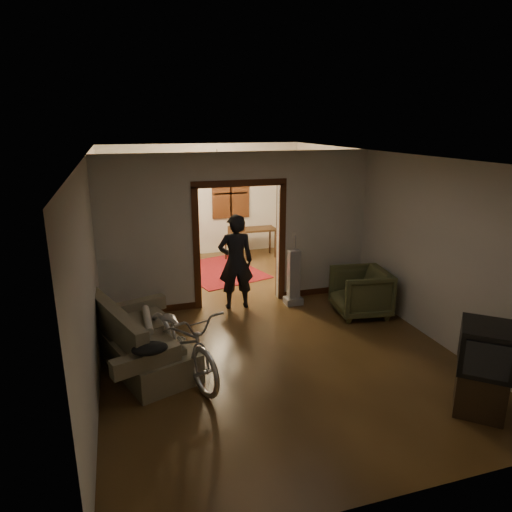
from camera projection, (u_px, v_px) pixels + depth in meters
name	position (u px, v px, depth m)	size (l,w,h in m)	color
floor	(251.00, 317.00, 8.02)	(5.00, 8.50, 0.01)	#3E2913
ceiling	(250.00, 154.00, 7.24)	(5.00, 8.50, 0.01)	white
wall_back	(203.00, 200.00, 11.53)	(5.00, 0.02, 2.80)	beige
wall_left	(93.00, 252.00, 6.93)	(0.02, 8.50, 2.80)	beige
wall_right	(382.00, 230.00, 8.33)	(0.02, 8.50, 2.80)	beige
partition_wall	(239.00, 230.00, 8.32)	(5.00, 0.14, 2.80)	beige
door_casing	(239.00, 246.00, 8.40)	(1.74, 0.20, 2.32)	#3E1E0E
far_window	(231.00, 193.00, 11.65)	(0.98, 0.06, 1.28)	black
chandelier	(217.00, 169.00, 9.66)	(0.24, 0.24, 0.24)	#FFE0A5
light_switch	(294.00, 235.00, 8.59)	(0.08, 0.01, 0.12)	silver
sofa	(142.00, 335.00, 6.35)	(0.87, 1.93, 0.89)	brown
rolled_paper	(147.00, 319.00, 6.63)	(0.11, 0.11, 0.87)	beige
jacket	(150.00, 348.00, 5.47)	(0.43, 0.32, 0.13)	black
bicycle	(182.00, 339.00, 6.07)	(0.68, 1.94, 1.02)	silver
armchair	(360.00, 292.00, 8.03)	(0.89, 0.91, 0.83)	#454828
tv_stand	(480.00, 390.00, 5.36)	(0.58, 0.53, 0.53)	black
crt_tv	(486.00, 348.00, 5.20)	(0.63, 0.56, 0.54)	black
vacuum	(294.00, 277.00, 8.45)	(0.32, 0.26, 1.05)	gray
person	(236.00, 262.00, 8.22)	(0.64, 0.42, 1.75)	black
oriental_rug	(219.00, 271.00, 10.47)	(1.61, 2.12, 0.02)	maroon
locker	(146.00, 225.00, 10.77)	(0.97, 0.54, 1.93)	#23351F
globe	(144.00, 183.00, 10.49)	(0.26, 0.26, 0.26)	#1E5972
desk	(256.00, 243.00, 11.56)	(0.97, 0.54, 0.72)	#321F10
desk_chair	(234.00, 243.00, 11.12)	(0.42, 0.42, 0.94)	#321F10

